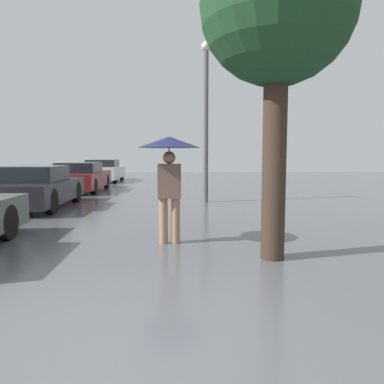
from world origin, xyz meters
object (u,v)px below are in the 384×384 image
object	(u,v)px
pedestrian	(169,158)
parked_car_second	(36,188)
parked_car_third	(81,177)
parked_car_farthest	(104,171)
street_lamp	(206,112)
tree	(277,11)

from	to	relation	value
pedestrian	parked_car_second	bearing A→B (deg)	130.18
parked_car_third	parked_car_second	bearing A→B (deg)	-90.53
pedestrian	parked_car_farthest	bearing A→B (deg)	104.09
pedestrian	parked_car_third	world-z (taller)	pedestrian
parked_car_farthest	pedestrian	bearing A→B (deg)	-75.91
street_lamp	parked_car_third	bearing A→B (deg)	140.22
parked_car_third	street_lamp	xyz separation A→B (m)	(4.89, -4.07, 2.27)
pedestrian	parked_car_third	size ratio (longest dim) A/B	0.40
parked_car_third	parked_car_farthest	size ratio (longest dim) A/B	1.00
parked_car_farthest	street_lamp	bearing A→B (deg)	-63.13
tree	parked_car_farthest	bearing A→B (deg)	108.09
parked_car_farthest	parked_car_second	bearing A→B (deg)	-89.90
tree	street_lamp	distance (m)	6.60
parked_car_second	parked_car_farthest	size ratio (longest dim) A/B	0.90
street_lamp	pedestrian	bearing A→B (deg)	-101.41
street_lamp	parked_car_second	bearing A→B (deg)	-168.56
parked_car_second	street_lamp	size ratio (longest dim) A/B	0.81
parked_car_second	parked_car_farthest	distance (m)	10.79
parked_car_second	street_lamp	distance (m)	5.53
parked_car_farthest	street_lamp	xyz separation A→B (m)	(4.96, -9.79, 2.24)
parked_car_second	parked_car_farthest	bearing A→B (deg)	90.10
parked_car_second	parked_car_third	xyz separation A→B (m)	(0.05, 5.07, -0.00)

